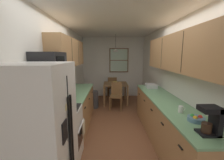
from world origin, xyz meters
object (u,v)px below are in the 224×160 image
object	(u,v)px
dining_chair_far	(112,86)
coffee_maker	(212,120)
dining_chair_near	(116,94)
refrigerator	(41,137)
fruit_bowl	(196,118)
mug_by_coffeemaker	(181,109)
trash_bin	(94,100)
dining_table	(115,86)
storage_canister	(68,96)
dish_rack	(151,86)
table_serving_bowl	(115,82)
stove_range	(61,134)
microwave_over_range	(50,63)

from	to	relation	value
dining_chair_far	coffee_maker	bearing A→B (deg)	-77.02
dining_chair_near	refrigerator	bearing A→B (deg)	-107.67
dining_chair_far	refrigerator	bearing A→B (deg)	-101.60
dining_chair_far	fruit_bowl	world-z (taller)	fruit_bowl
coffee_maker	refrigerator	bearing A→B (deg)	179.24
refrigerator	mug_by_coffeemaker	bearing A→B (deg)	17.87
trash_bin	mug_by_coffeemaker	size ratio (longest dim) A/B	5.47
dining_table	mug_by_coffeemaker	bearing A→B (deg)	-74.37
storage_canister	dish_rack	size ratio (longest dim) A/B	0.56
dining_chair_far	storage_canister	xyz separation A→B (m)	(-0.96, -3.20, 0.49)
storage_canister	table_serving_bowl	xyz separation A→B (m)	(1.04, 2.63, -0.21)
stove_range	dining_chair_far	distance (m)	3.87
dining_table	storage_canister	xyz separation A→B (m)	(-1.06, -2.56, 0.36)
coffee_maker	table_serving_bowl	distance (m)	4.08
microwave_over_range	storage_canister	distance (m)	0.89
mug_by_coffeemaker	dish_rack	size ratio (longest dim) A/B	0.32
refrigerator	fruit_bowl	xyz separation A→B (m)	(2.00, 0.31, 0.08)
stove_range	dining_table	size ratio (longest dim) A/B	1.24
coffee_maker	fruit_bowl	world-z (taller)	coffee_maker
dining_chair_far	mug_by_coffeemaker	distance (m)	4.03
stove_range	table_serving_bowl	size ratio (longest dim) A/B	6.19
storage_canister	dining_chair_far	bearing A→B (deg)	73.38
dining_chair_near	storage_canister	bearing A→B (deg)	-118.82
dining_chair_near	coffee_maker	xyz separation A→B (m)	(0.94, -3.25, 0.57)
dining_chair_far	dish_rack	bearing A→B (deg)	-63.03
coffee_maker	trash_bin	bearing A→B (deg)	117.00
stove_range	dining_chair_near	size ratio (longest dim) A/B	1.22
trash_bin	storage_canister	size ratio (longest dim) A/B	3.14
microwave_over_range	fruit_bowl	distance (m)	2.31
dining_table	trash_bin	bearing A→B (deg)	-143.88
refrigerator	dining_table	world-z (taller)	refrigerator
stove_range	table_serving_bowl	distance (m)	3.35
stove_range	mug_by_coffeemaker	size ratio (longest dim) A/B	10.15
microwave_over_range	table_serving_bowl	world-z (taller)	microwave_over_range
refrigerator	table_serving_bowl	size ratio (longest dim) A/B	9.69
microwave_over_range	dining_table	size ratio (longest dim) A/B	0.67
dining_chair_near	fruit_bowl	bearing A→B (deg)	-71.56
dining_table	dish_rack	distance (m)	1.73
mug_by_coffeemaker	table_serving_bowl	distance (m)	3.43
fruit_bowl	dining_chair_far	bearing A→B (deg)	104.37
dining_chair_near	coffee_maker	distance (m)	3.43
stove_range	fruit_bowl	world-z (taller)	stove_range
stove_range	microwave_over_range	bearing A→B (deg)	179.97
stove_range	mug_by_coffeemaker	xyz separation A→B (m)	(1.96, -0.13, 0.48)
refrigerator	table_serving_bowl	world-z (taller)	refrigerator
refrigerator	dish_rack	world-z (taller)	refrigerator
microwave_over_range	mug_by_coffeemaker	size ratio (longest dim) A/B	5.44
stove_range	dish_rack	distance (m)	2.66
storage_canister	fruit_bowl	bearing A→B (deg)	-25.88
refrigerator	storage_canister	xyz separation A→B (m)	(-0.03, 1.30, 0.13)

